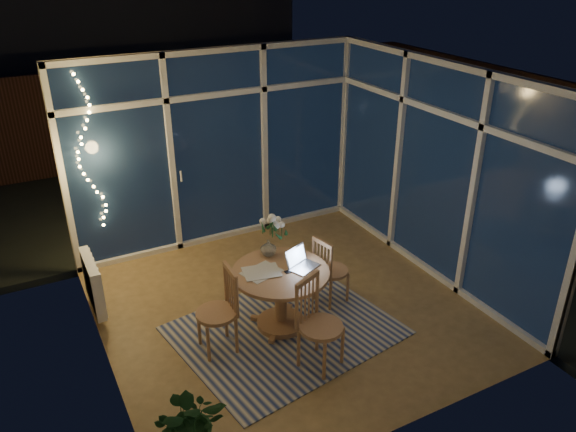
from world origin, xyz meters
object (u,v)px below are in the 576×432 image
object	(u,v)px
dining_table	(281,299)
potted_plant	(192,429)
chair_left	(216,311)
chair_right	(332,269)
laptop	(304,259)
flower_vase	(268,247)
chair_front	(321,325)

from	to	relation	value
dining_table	potted_plant	world-z (taller)	potted_plant
chair_left	chair_right	bearing A→B (deg)	99.62
laptop	flower_vase	size ratio (longest dim) A/B	1.44
chair_front	flower_vase	xyz separation A→B (m)	(-0.02, 1.09, 0.32)
potted_plant	chair_right	bearing A→B (deg)	33.85
chair_right	chair_left	bearing A→B (deg)	86.55
dining_table	potted_plant	size ratio (longest dim) A/B	1.34
dining_table	chair_right	xyz separation A→B (m)	(0.72, 0.15, 0.08)
dining_table	chair_front	size ratio (longest dim) A/B	1.06
dining_table	chair_front	xyz separation A→B (m)	(0.05, -0.74, 0.13)
laptop	flower_vase	xyz separation A→B (m)	(-0.21, 0.41, -0.01)
chair_right	chair_front	distance (m)	1.12
dining_table	chair_left	bearing A→B (deg)	-176.33
flower_vase	potted_plant	xyz separation A→B (m)	(-1.45, -1.64, -0.42)
dining_table	chair_front	world-z (taller)	chair_front
chair_front	flower_vase	world-z (taller)	chair_front
laptop	flower_vase	distance (m)	0.46
laptop	potted_plant	size ratio (longest dim) A/B	0.40
chair_front	laptop	size ratio (longest dim) A/B	3.17
chair_left	chair_front	distance (m)	1.05
chair_front	chair_right	bearing A→B (deg)	29.52
chair_right	laptop	distance (m)	0.64
chair_left	potted_plant	world-z (taller)	chair_left
laptop	chair_left	bearing A→B (deg)	155.95
chair_left	dining_table	bearing A→B (deg)	95.51
dining_table	potted_plant	xyz separation A→B (m)	(-1.42, -1.29, 0.03)
chair_left	potted_plant	xyz separation A→B (m)	(-0.68, -1.24, -0.08)
laptop	potted_plant	bearing A→B (deg)	-167.11
chair_left	flower_vase	world-z (taller)	chair_left
chair_left	chair_right	distance (m)	1.48
dining_table	chair_right	distance (m)	0.74
chair_left	potted_plant	size ratio (longest dim) A/B	1.22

